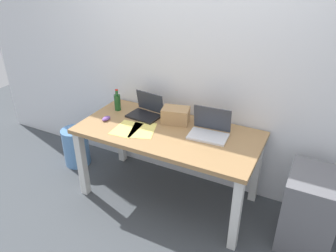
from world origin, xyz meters
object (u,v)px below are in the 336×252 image
cardboard_box (176,115)px  computer_mouse (106,118)px  beer_bottle (117,102)px  water_cooler_jug (76,146)px  laptop_right (209,130)px  desk (168,140)px  filing_cabinet (309,209)px  laptop_left (146,111)px

cardboard_box → computer_mouse: bearing=-156.8°
beer_bottle → computer_mouse: (0.03, -0.24, -0.07)m
beer_bottle → water_cooler_jug: bearing=-167.4°
laptop_right → computer_mouse: 1.00m
laptop_right → desk: bearing=-164.9°
water_cooler_jug → filing_cabinet: bearing=-0.6°
laptop_left → computer_mouse: (-0.29, -0.26, -0.03)m
laptop_right → computer_mouse: (-0.98, -0.17, -0.04)m
desk → cardboard_box: cardboard_box is taller
desk → laptop_left: (-0.33, 0.18, 0.15)m
beer_bottle → computer_mouse: size_ratio=2.21×
computer_mouse → cardboard_box: 0.67m
beer_bottle → filing_cabinet: beer_bottle is taller
laptop_right → beer_bottle: 1.01m
beer_bottle → filing_cabinet: 2.00m
computer_mouse → laptop_right: bearing=14.2°
laptop_left → beer_bottle: 0.32m
filing_cabinet → water_cooler_jug: bearing=179.4°
laptop_left → computer_mouse: bearing=-138.3°
laptop_right → filing_cabinet: 1.03m
beer_bottle → cardboard_box: beer_bottle is taller
beer_bottle → filing_cabinet: (1.93, -0.15, -0.50)m
beer_bottle → water_cooler_jug: 0.82m
laptop_right → cardboard_box: size_ratio=1.41×
laptop_left → beer_bottle: (-0.32, -0.02, 0.04)m
beer_bottle → computer_mouse: 0.25m
desk → computer_mouse: 0.64m
beer_bottle → water_cooler_jug: (-0.54, -0.12, -0.61)m
laptop_left → laptop_right: 0.70m
cardboard_box → water_cooler_jug: bearing=-173.2°
laptop_right → water_cooler_jug: laptop_right is taller
desk → filing_cabinet: size_ratio=2.50×
cardboard_box → filing_cabinet: size_ratio=0.38×
laptop_left → cardboard_box: (0.32, 0.00, 0.02)m
water_cooler_jug → cardboard_box: bearing=6.8°
computer_mouse → filing_cabinet: computer_mouse is taller
laptop_right → beer_bottle: (-1.01, 0.07, 0.03)m
computer_mouse → laptop_left: bearing=45.8°
desk → beer_bottle: 0.70m
laptop_right → laptop_left: bearing=173.1°
laptop_right → beer_bottle: bearing=176.3°
desk → laptop_right: (0.36, 0.10, 0.15)m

